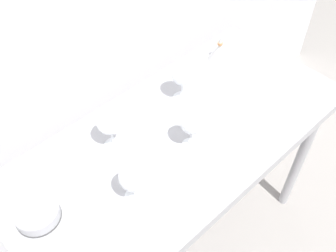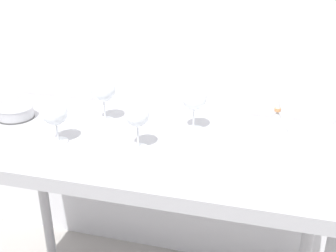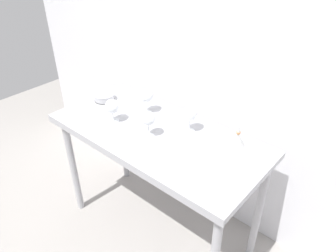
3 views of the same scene
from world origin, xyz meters
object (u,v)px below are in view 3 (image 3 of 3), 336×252
at_px(wine_glass_near_center, 148,119).
at_px(tasting_sheet_upper, 205,150).
at_px(tasting_sheet_lower, 135,103).
at_px(wine_glass_far_left, 146,96).
at_px(wine_glass_far_right, 189,114).
at_px(tasting_bowl, 104,97).
at_px(decanter_funnel, 238,139).
at_px(wine_glass_near_left, 112,107).

distance_m(wine_glass_near_center, tasting_sheet_upper, 0.38).
bearing_deg(tasting_sheet_lower, wine_glass_far_left, -2.03).
height_order(wine_glass_far_right, tasting_bowl, wine_glass_far_right).
bearing_deg(tasting_sheet_lower, tasting_sheet_upper, 2.01).
bearing_deg(decanter_funnel, wine_glass_far_left, -173.80).
distance_m(wine_glass_near_center, tasting_sheet_lower, 0.45).
height_order(wine_glass_far_left, tasting_sheet_lower, wine_glass_far_left).
relative_size(wine_glass_far_right, wine_glass_near_center, 1.05).
distance_m(wine_glass_far_right, tasting_bowl, 0.73).
bearing_deg(wine_glass_far_left, wine_glass_far_right, 0.55).
height_order(wine_glass_near_left, tasting_sheet_lower, wine_glass_near_left).
xyz_separation_m(wine_glass_far_left, tasting_bowl, (-0.36, -0.07, -0.10)).
distance_m(tasting_sheet_upper, tasting_bowl, 0.91).
distance_m(wine_glass_near_center, tasting_bowl, 0.59).
relative_size(tasting_sheet_lower, tasting_bowl, 1.69).
xyz_separation_m(wine_glass_far_right, wine_glass_far_left, (-0.36, -0.00, 0.00)).
relative_size(tasting_bowl, decanter_funnel, 1.19).
bearing_deg(tasting_sheet_lower, tasting_bowl, -138.96).
relative_size(wine_glass_near_center, wine_glass_far_left, 0.94).
relative_size(wine_glass_near_left, tasting_bowl, 1.09).
xyz_separation_m(wine_glass_near_center, wine_glass_near_left, (-0.29, -0.03, -0.01)).
distance_m(wine_glass_far_left, tasting_bowl, 0.38).
bearing_deg(decanter_funnel, wine_glass_near_center, -149.38).
height_order(tasting_sheet_lower, decanter_funnel, decanter_funnel).
xyz_separation_m(tasting_sheet_upper, tasting_sheet_lower, (-0.70, 0.14, 0.00)).
relative_size(wine_glass_far_right, decanter_funnel, 1.43).
relative_size(wine_glass_far_right, wine_glass_far_left, 0.98).
bearing_deg(wine_glass_near_center, decanter_funnel, 30.62).
distance_m(wine_glass_near_left, decanter_funnel, 0.81).
bearing_deg(wine_glass_far_right, tasting_bowl, -174.13).
height_order(wine_glass_near_center, tasting_bowl, wine_glass_near_center).
xyz_separation_m(wine_glass_far_right, wine_glass_near_center, (-0.15, -0.20, -0.00)).
bearing_deg(tasting_sheet_upper, wine_glass_far_right, 129.88).
distance_m(wine_glass_far_left, tasting_sheet_lower, 0.20).
xyz_separation_m(wine_glass_far_left, decanter_funnel, (0.66, 0.07, -0.09)).
relative_size(wine_glass_far_left, tasting_sheet_upper, 0.77).
bearing_deg(wine_glass_far_left, tasting_sheet_upper, -9.75).
bearing_deg(decanter_funnel, tasting_sheet_upper, -123.85).
bearing_deg(wine_glass_near_center, wine_glass_near_left, -174.79).
xyz_separation_m(wine_glass_near_left, tasting_sheet_lower, (-0.07, 0.27, -0.11)).
bearing_deg(tasting_sheet_upper, wine_glass_near_center, 173.82).
bearing_deg(wine_glass_near_left, decanter_funnel, 21.61).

